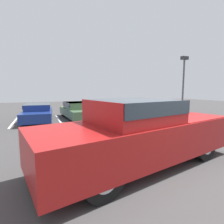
% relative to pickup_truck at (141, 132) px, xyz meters
% --- Properties ---
extents(ground_plane, '(60.00, 60.00, 0.00)m').
position_rel_pickup_truck_xyz_m(ground_plane, '(0.20, -0.79, -0.92)').
color(ground_plane, '#423F3F').
extents(stall_stripe_a, '(0.12, 4.34, 0.01)m').
position_rel_pickup_truck_xyz_m(stall_stripe_a, '(-4.25, 8.78, -0.92)').
color(stall_stripe_a, white).
rests_on(stall_stripe_a, ground_plane).
extents(stall_stripe_b, '(0.12, 4.34, 0.01)m').
position_rel_pickup_truck_xyz_m(stall_stripe_b, '(-1.41, 8.78, -0.92)').
color(stall_stripe_b, white).
rests_on(stall_stripe_b, ground_plane).
extents(stall_stripe_c, '(0.12, 4.34, 0.01)m').
position_rel_pickup_truck_xyz_m(stall_stripe_c, '(1.43, 8.78, -0.92)').
color(stall_stripe_c, white).
rests_on(stall_stripe_c, ground_plane).
extents(stall_stripe_d, '(0.12, 4.34, 0.01)m').
position_rel_pickup_truck_xyz_m(stall_stripe_d, '(4.27, 8.78, -0.92)').
color(stall_stripe_d, white).
rests_on(stall_stripe_d, ground_plane).
extents(stall_stripe_e, '(0.12, 4.34, 0.01)m').
position_rel_pickup_truck_xyz_m(stall_stripe_e, '(7.11, 8.78, -0.92)').
color(stall_stripe_e, white).
rests_on(stall_stripe_e, ground_plane).
extents(pickup_truck, '(6.19, 3.17, 1.84)m').
position_rel_pickup_truck_xyz_m(pickup_truck, '(0.00, 0.00, 0.00)').
color(pickup_truck, '#A51919').
rests_on(pickup_truck, ground_plane).
extents(parked_sedan_a, '(2.08, 4.86, 1.15)m').
position_rel_pickup_truck_xyz_m(parked_sedan_a, '(-2.73, 8.78, -0.30)').
color(parked_sedan_a, navy).
rests_on(parked_sedan_a, ground_plane).
extents(parked_sedan_b, '(2.04, 4.74, 1.19)m').
position_rel_pickup_truck_xyz_m(parked_sedan_b, '(-0.07, 8.84, -0.28)').
color(parked_sedan_b, '#4C6B47').
rests_on(parked_sedan_b, ground_plane).
extents(parked_sedan_c, '(1.87, 4.73, 1.29)m').
position_rel_pickup_truck_xyz_m(parked_sedan_c, '(2.98, 8.60, -0.24)').
color(parked_sedan_c, '#B7BABF').
rests_on(parked_sedan_c, ground_plane).
extents(parked_sedan_d, '(2.04, 4.50, 1.22)m').
position_rel_pickup_truck_xyz_m(parked_sedan_d, '(5.77, 8.91, -0.27)').
color(parked_sedan_d, silver).
rests_on(parked_sedan_d, ground_plane).
extents(light_post, '(0.70, 0.36, 5.25)m').
position_rel_pickup_truck_xyz_m(light_post, '(10.26, 8.98, 2.52)').
color(light_post, '#515156').
rests_on(light_post, ground_plane).
extents(wheel_stop_curb, '(1.89, 0.20, 0.14)m').
position_rel_pickup_truck_xyz_m(wheel_stop_curb, '(1.80, 11.55, -0.85)').
color(wheel_stop_curb, '#B7B2A8').
rests_on(wheel_stop_curb, ground_plane).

